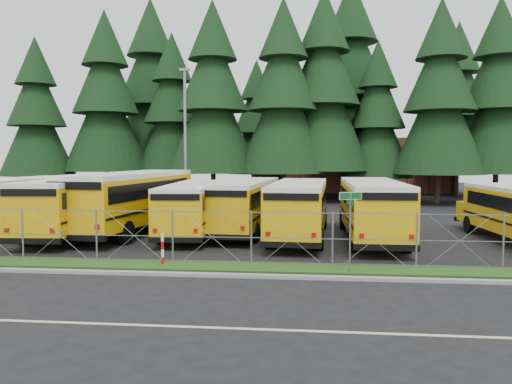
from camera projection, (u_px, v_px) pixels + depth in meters
The scene contains 29 objects.
ground at pixel (279, 259), 19.53m from camera, with size 120.00×120.00×0.00m, color black.
curb at pixel (274, 277), 16.45m from camera, with size 50.00×0.25×0.12m, color gray.
grass_verge at pixel (277, 268), 17.84m from camera, with size 50.00×1.40×0.06m, color #214313.
road_lane_line at pixel (261, 329), 11.59m from camera, with size 50.00×0.12×0.01m, color beige.
chainlink_fence at pixel (278, 238), 18.46m from camera, with size 44.00×0.10×2.00m, color gray, non-canonical shape.
brick_building at pixel (349, 165), 58.40m from camera, with size 22.00×10.00×6.00m, color brown.
bus_0 at pixel (16, 205), 26.60m from camera, with size 2.56×10.83×2.84m, color #E0A407, non-canonical shape.
bus_1 at pixel (77, 207), 25.45m from camera, with size 2.62×11.10×2.91m, color #E0A407, non-canonical shape.
bus_2 at pixel (136, 202), 26.38m from camera, with size 2.87×12.17×3.19m, color #E0A407, non-canonical shape.
bus_3 at pixel (194, 209), 25.58m from camera, with size 2.38×10.07×2.64m, color #E0A407, non-canonical shape.
bus_4 at pixel (245, 206), 26.33m from camera, with size 2.48×10.51×2.76m, color #E0A407, non-canonical shape.
bus_5 at pixel (300, 210), 24.43m from camera, with size 2.50×10.59×2.78m, color #E0A407, non-canonical shape.
bus_6 at pixel (371, 210), 23.94m from camera, with size 2.57×10.89×2.85m, color #E0A407, non-canonical shape.
street_sign at pixel (350, 215), 17.01m from camera, with size 0.79×0.52×2.81m.
striped_bollard at pixel (163, 249), 18.40m from camera, with size 0.11×0.11×1.20m, color #B20C0C.
light_standard at pixel (185, 135), 35.08m from camera, with size 0.70×0.35×10.14m.
conifer_0 at pixel (37, 118), 46.30m from camera, with size 6.82×6.82×15.07m, color black, non-canonical shape.
conifer_1 at pixel (106, 105), 47.39m from camera, with size 8.07×8.07×17.85m, color black, non-canonical shape.
conifer_2 at pixel (173, 115), 48.64m from camera, with size 7.25×7.25×16.03m, color black, non-canonical shape.
conifer_3 at pixel (213, 102), 43.61m from camera, with size 7.96×7.96×17.61m, color black, non-canonical shape.
conifer_4 at pixel (283, 101), 42.92m from camera, with size 7.95×7.95×17.57m, color black, non-canonical shape.
conifer_5 at pixel (323, 96), 44.25m from camera, with size 8.49×8.49×18.77m, color black, non-canonical shape.
conifer_6 at pixel (377, 121), 44.64m from camera, with size 6.50×6.50×14.37m, color black, non-canonical shape.
conifer_7 at pixel (440, 102), 41.71m from camera, with size 7.77×7.77×17.19m, color black, non-canonical shape.
conifer_8 at pixel (498, 100), 42.18m from camera, with size 7.92×7.92×17.51m, color black, non-canonical shape.
conifer_10 at pixel (152, 97), 53.28m from camera, with size 9.39×9.39×20.76m, color black, non-canonical shape.
conifer_11 at pixel (256, 127), 53.94m from camera, with size 6.52×6.52×14.43m, color black, non-canonical shape.
conifer_12 at pixel (350, 88), 49.77m from camera, with size 9.81×9.81×21.70m, color black, non-canonical shape.
conifer_13 at pixel (457, 109), 51.46m from camera, with size 8.06×8.06×17.83m, color black, non-canonical shape.
Camera 1 is at (1.03, -19.28, 4.02)m, focal length 35.00 mm.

